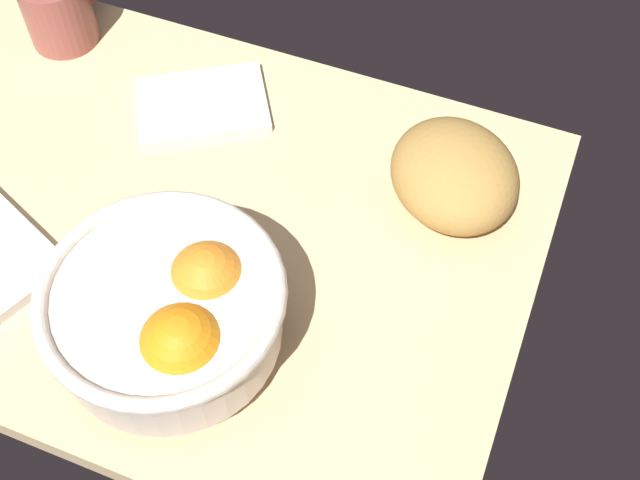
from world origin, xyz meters
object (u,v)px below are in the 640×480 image
Objects in this scene: napkin_folded at (202,104)px; bread_loaf at (454,175)px; fruit_bowl at (171,312)px; mug at (60,8)px.

bread_loaf is at bearing 175.74° from napkin_folded.
fruit_bowl is 48.65cm from mug.
napkin_folded is (31.97, -2.38, -3.74)cm from bread_loaf.
napkin_folded is at bearing 167.03° from mug.
bread_loaf is at bearing -125.99° from fruit_bowl.
fruit_bowl is at bearing 134.19° from mug.
fruit_bowl reaches higher than bread_loaf.
bread_loaf is 0.99× the size of napkin_folded.
napkin_folded is 1.20× the size of mug.
napkin_folded is (12.04, -29.82, -6.03)cm from fruit_bowl.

